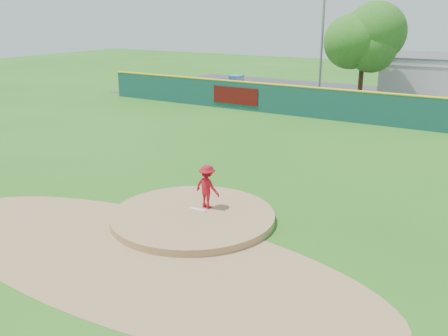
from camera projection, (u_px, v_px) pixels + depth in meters
The scene contains 12 objects.
ground at pixel (193, 220), 16.79m from camera, with size 120.00×120.00×0.00m, color #286B19.
pitchers_mound at pixel (193, 220), 16.79m from camera, with size 5.50×5.50×0.50m, color #9E774C.
pitching_rubber at pixel (198, 210), 16.96m from camera, with size 0.60×0.15×0.04m, color white.
infield_dirt_arc at pixel (133, 255), 14.35m from camera, with size 15.40×15.40×0.01m, color #9E774C.
parking_lot at pixel (392, 102), 38.75m from camera, with size 44.00×16.00×0.02m, color #38383A.
pitcher at pixel (207, 187), 16.98m from camera, with size 0.98×0.57×1.52m, color #AB0E1E.
van at pixel (318, 97), 37.39m from camera, with size 1.98×4.29×1.19m, color silver.
fence_banners at pixel (350, 107), 31.32m from camera, with size 20.27×0.04×1.20m.
playground_slide at pixel (236, 85), 42.36m from camera, with size 1.01×2.84×1.57m.
outfield_fence at pixel (358, 106), 31.11m from camera, with size 40.00×0.14×2.07m.
deciduous_tree at pixel (364, 42), 36.76m from camera, with size 5.60×5.60×7.36m.
light_pole_left at pixel (323, 20), 39.93m from camera, with size 1.75×0.25×11.00m.
Camera 1 is at (9.00, -12.66, 6.70)m, focal length 40.00 mm.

